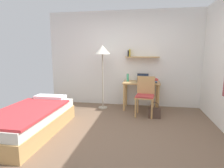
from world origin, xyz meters
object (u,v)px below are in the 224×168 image
(handbag, at_px, (154,113))
(desk_chair, at_px, (145,94))
(standing_lamp, at_px, (102,53))
(water_bottle, at_px, (128,78))
(laptop, at_px, (143,80))
(bed, at_px, (31,120))
(desk, at_px, (141,87))
(book_stack, at_px, (154,81))

(handbag, bearing_deg, desk_chair, 141.50)
(standing_lamp, height_order, handbag, standing_lamp)
(standing_lamp, height_order, water_bottle, standing_lamp)
(standing_lamp, bearing_deg, handbag, -22.39)
(laptop, bearing_deg, bed, -135.88)
(desk, xyz_separation_m, handbag, (0.32, -0.68, -0.45))
(bed, xyz_separation_m, handbag, (2.31, 1.20, -0.11))
(desk, bearing_deg, handbag, -64.81)
(desk, height_order, laptop, laptop)
(desk, relative_size, book_stack, 3.86)
(bed, xyz_separation_m, water_bottle, (1.62, 1.92, 0.58))
(desk_chair, bearing_deg, handbag, -38.50)
(desk, distance_m, water_bottle, 0.44)
(desk, bearing_deg, laptop, 68.13)
(bed, height_order, standing_lamp, standing_lamp)
(desk_chair, bearing_deg, bed, -146.67)
(standing_lamp, relative_size, handbag, 4.43)
(desk_chair, xyz_separation_m, handbag, (0.22, -0.18, -0.39))
(desk_chair, bearing_deg, desk, 101.20)
(standing_lamp, height_order, book_stack, standing_lamp)
(laptop, distance_m, water_bottle, 0.40)
(book_stack, bearing_deg, water_bottle, 173.17)
(bed, relative_size, laptop, 6.33)
(standing_lamp, distance_m, water_bottle, 0.93)
(bed, height_order, laptop, laptop)
(book_stack, bearing_deg, desk, 172.78)
(desk, xyz_separation_m, standing_lamp, (-1.01, -0.13, 0.88))
(bed, bearing_deg, book_stack, 38.50)
(bed, relative_size, desk_chair, 2.11)
(desk_chair, bearing_deg, water_bottle, 130.31)
(laptop, relative_size, water_bottle, 1.49)
(bed, distance_m, water_bottle, 2.58)
(laptop, distance_m, handbag, 1.04)
(bed, distance_m, standing_lamp, 2.34)
(standing_lamp, bearing_deg, laptop, 11.48)
(standing_lamp, xyz_separation_m, laptop, (1.04, 0.21, -0.69))
(handbag, bearing_deg, bed, -152.58)
(standing_lamp, xyz_separation_m, book_stack, (1.33, 0.09, -0.69))
(bed, height_order, desk_chair, desk_chair)
(bed, bearing_deg, standing_lamp, 60.76)
(desk, bearing_deg, book_stack, -7.22)
(desk, relative_size, water_bottle, 4.60)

